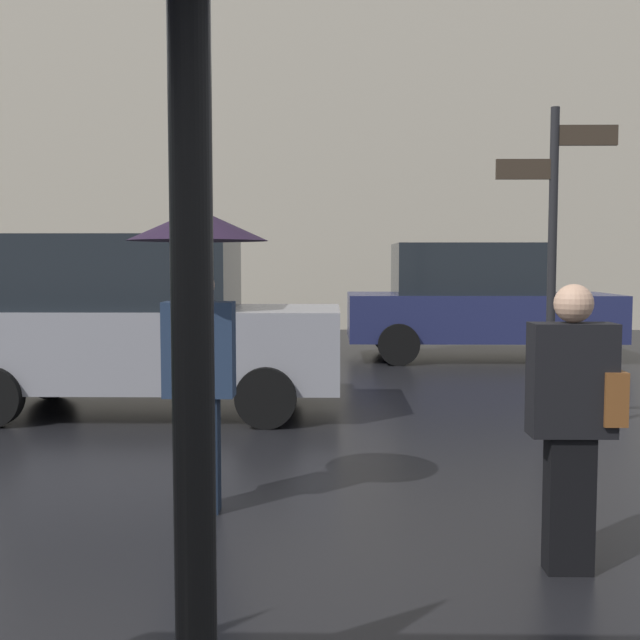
% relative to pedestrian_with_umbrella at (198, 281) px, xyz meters
% --- Properties ---
extents(pedestrian_with_umbrella, '(0.90, 0.90, 1.98)m').
position_rel_pedestrian_with_umbrella_xyz_m(pedestrian_with_umbrella, '(0.00, 0.00, 0.00)').
color(pedestrian_with_umbrella, black).
rests_on(pedestrian_with_umbrella, ground).
extents(pedestrian_with_bag, '(0.47, 0.24, 1.53)m').
position_rel_pedestrian_with_umbrella_xyz_m(pedestrian_with_bag, '(2.13, -0.97, -0.65)').
color(pedestrian_with_bag, black).
rests_on(pedestrian_with_bag, ground).
extents(parked_car_left, '(4.17, 1.82, 1.91)m').
position_rel_pedestrian_with_umbrella_xyz_m(parked_car_left, '(-1.21, 3.40, -0.56)').
color(parked_car_left, gray).
rests_on(parked_car_left, ground).
extents(parked_car_right, '(4.42, 1.95, 1.93)m').
position_rel_pedestrian_with_umbrella_xyz_m(parked_car_right, '(3.28, 8.12, -0.54)').
color(parked_car_right, '#1E234C').
rests_on(parked_car_right, ground).
extents(street_signpost, '(1.08, 0.08, 3.02)m').
position_rel_pedestrian_with_umbrella_xyz_m(street_signpost, '(2.86, 2.12, 0.31)').
color(street_signpost, black).
rests_on(street_signpost, ground).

